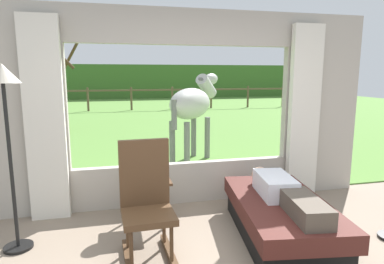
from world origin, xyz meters
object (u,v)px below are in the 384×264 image
at_px(rocking_chair, 146,201).
at_px(pasture_tree, 59,82).
at_px(book_stack, 159,178).
at_px(floor_lamp_left, 5,102).
at_px(reclining_person, 284,192).
at_px(potted_plant, 143,163).
at_px(horse, 193,104).
at_px(side_table, 151,187).
at_px(recliner_sofa, 280,217).

relative_size(rocking_chair, pasture_tree, 0.35).
height_order(book_stack, floor_lamp_left, floor_lamp_left).
bearing_deg(reclining_person, potted_plant, 157.53).
height_order(potted_plant, horse, horse).
xyz_separation_m(floor_lamp_left, horse, (2.51, 2.91, -0.33)).
height_order(side_table, floor_lamp_left, floor_lamp_left).
bearing_deg(pasture_tree, side_table, -74.94).
height_order(potted_plant, pasture_tree, pasture_tree).
bearing_deg(side_table, recliner_sofa, -28.80).
xyz_separation_m(rocking_chair, pasture_tree, (-1.84, 8.04, 0.95)).
height_order(reclining_person, pasture_tree, pasture_tree).
xyz_separation_m(recliner_sofa, rocking_chair, (-1.43, -0.02, 0.33)).
relative_size(horse, pasture_tree, 0.55).
xyz_separation_m(potted_plant, book_stack, (0.17, -0.12, -0.16)).
height_order(potted_plant, floor_lamp_left, floor_lamp_left).
relative_size(side_table, potted_plant, 1.63).
relative_size(recliner_sofa, book_stack, 8.87).
distance_m(potted_plant, pasture_tree, 7.53).
height_order(recliner_sofa, rocking_chair, rocking_chair).
bearing_deg(rocking_chair, floor_lamp_left, 159.89).
relative_size(recliner_sofa, side_table, 3.49).
distance_m(rocking_chair, side_table, 0.76).
bearing_deg(potted_plant, side_table, -36.87).
xyz_separation_m(book_stack, floor_lamp_left, (-1.48, -0.27, 0.93)).
bearing_deg(pasture_tree, horse, -56.78).
bearing_deg(side_table, reclining_person, -30.46).
distance_m(potted_plant, floor_lamp_left, 1.57).
xyz_separation_m(side_table, potted_plant, (-0.08, 0.06, 0.28)).
bearing_deg(book_stack, rocking_chair, -107.96).
relative_size(book_stack, floor_lamp_left, 0.11).
distance_m(book_stack, horse, 2.90).
distance_m(rocking_chair, pasture_tree, 8.31).
distance_m(reclining_person, pasture_tree, 8.76).
distance_m(floor_lamp_left, pasture_tree, 7.66).
bearing_deg(side_table, horse, 66.47).
height_order(rocking_chair, floor_lamp_left, floor_lamp_left).
xyz_separation_m(reclining_person, book_stack, (-1.21, 0.71, 0.02)).
relative_size(reclining_person, floor_lamp_left, 0.78).
distance_m(reclining_person, horse, 3.41).
relative_size(reclining_person, pasture_tree, 0.45).
height_order(reclining_person, rocking_chair, rocking_chair).
bearing_deg(side_table, pasture_tree, 105.06).
bearing_deg(pasture_tree, rocking_chair, -77.14).
xyz_separation_m(side_table, pasture_tree, (-1.97, 7.31, 1.07)).
bearing_deg(recliner_sofa, pasture_tree, 120.52).
bearing_deg(horse, side_table, -71.04).
bearing_deg(floor_lamp_left, book_stack, 10.41).
xyz_separation_m(reclining_person, floor_lamp_left, (-2.68, 0.44, 0.96)).
bearing_deg(potted_plant, horse, 64.48).
distance_m(recliner_sofa, horse, 3.43).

